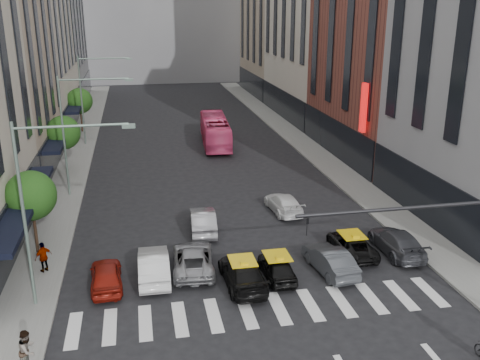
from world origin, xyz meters
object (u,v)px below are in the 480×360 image
streetlamp_mid (76,120)px  pedestrian_near (28,350)px  streetlamp_near (43,191)px  pedestrian_far (44,257)px  car_white_front (154,265)px  taxi_center (277,267)px  taxi_left (242,273)px  bus (215,131)px  streetlamp_far (90,88)px  car_red (106,275)px

streetlamp_mid → pedestrian_near: (-0.36, -21.20, -4.86)m
streetlamp_near → pedestrian_far: bearing=106.2°
car_white_front → taxi_center: size_ratio=1.24×
streetlamp_near → taxi_left: streetlamp_near is taller
taxi_left → pedestrian_far: size_ratio=2.81×
taxi_left → pedestrian_near: pedestrian_near is taller
taxi_left → bus: 29.53m
taxi_left → bus: bus is taller
car_white_front → taxi_center: car_white_front is taller
streetlamp_mid → pedestrian_near: size_ratio=5.01×
bus → pedestrian_far: bus is taller
streetlamp_near → streetlamp_far: bearing=90.0°
bus → streetlamp_mid: bearing=51.6°
pedestrian_near → taxi_left: bearing=-45.6°
streetlamp_far → pedestrian_far: (-0.98, -28.64, -4.90)m
pedestrian_near → streetlamp_far: bearing=15.4°
car_red → pedestrian_far: pedestrian_far is taller
pedestrian_far → streetlamp_far: bearing=-130.9°
car_red → pedestrian_far: size_ratio=2.33×
streetlamp_far → car_red: bearing=-85.6°
streetlamp_far → taxi_center: streetlamp_far is taller
streetlamp_near → pedestrian_near: (-0.36, -5.20, -4.86)m
streetlamp_near → car_red: streetlamp_near is taller
car_white_front → taxi_center: bearing=169.8°
car_red → streetlamp_near: bearing=24.0°
car_red → bus: bus is taller
pedestrian_near → pedestrian_far: pedestrian_near is taller
streetlamp_near → bus: size_ratio=0.83×
streetlamp_mid → car_white_front: bearing=-71.3°
car_white_front → pedestrian_near: bearing=53.6°
streetlamp_near → bus: 32.22m
car_red → bus: bearing=-112.6°
streetlamp_far → taxi_left: streetlamp_far is taller
streetlamp_near → car_white_front: (4.84, 1.72, -5.14)m
streetlamp_mid → taxi_left: 19.20m
taxi_center → streetlamp_mid: bearing=-54.3°
bus → pedestrian_near: 36.89m
car_white_front → pedestrian_far: size_ratio=2.70×
streetlamp_far → pedestrian_near: size_ratio=5.01×
taxi_center → pedestrian_near: bearing=25.5°
taxi_left → bus: (3.02, 29.37, 0.81)m
streetlamp_near → pedestrian_near: streetlamp_near is taller
car_red → bus: (9.99, 28.21, 0.83)m
pedestrian_near → pedestrian_far: bearing=20.1°
car_white_front → car_red: bearing=12.2°
car_red → pedestrian_near: pedestrian_near is taller
taxi_left → bus: bearing=-97.6°
pedestrian_far → car_white_front: bearing=125.4°
streetlamp_mid → streetlamp_far: same height
streetlamp_near → car_white_front: size_ratio=1.95×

